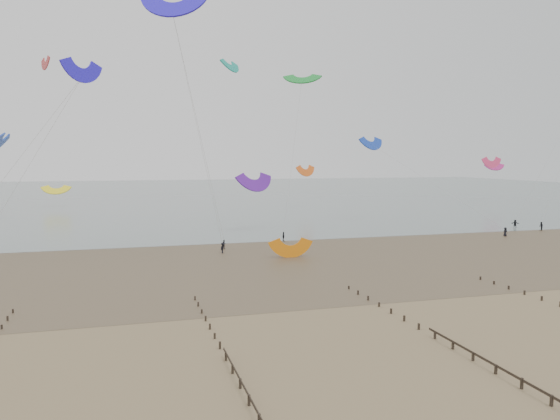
# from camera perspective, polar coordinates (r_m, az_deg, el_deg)

# --- Properties ---
(ground) EXTENTS (500.00, 500.00, 0.00)m
(ground) POSITION_cam_1_polar(r_m,az_deg,el_deg) (53.00, 8.37, -11.43)
(ground) COLOR brown
(ground) RESTS_ON ground
(sea_and_shore) EXTENTS (500.00, 665.00, 0.03)m
(sea_and_shore) POSITION_cam_1_polar(r_m,az_deg,el_deg) (83.73, -4.05, -5.13)
(sea_and_shore) COLOR #475654
(sea_and_shore) RESTS_ON ground
(groynes) EXTENTS (72.16, 50.16, 1.00)m
(groynes) POSITION_cam_1_polar(r_m,az_deg,el_deg) (39.83, 25.98, -17.01)
(groynes) COLOR black
(groynes) RESTS_ON ground
(kitesurfers) EXTENTS (113.59, 16.30, 1.88)m
(kitesurfers) POSITION_cam_1_polar(r_m,az_deg,el_deg) (107.10, 10.91, -2.43)
(kitesurfers) COLOR black
(kitesurfers) RESTS_ON ground
(grounded_kite) EXTENTS (6.01, 4.79, 3.20)m
(grounded_kite) POSITION_cam_1_polar(r_m,az_deg,el_deg) (84.82, 1.13, -4.99)
(grounded_kite) COLOR orange
(grounded_kite) RESTS_ON ground
(kites_airborne) EXTENTS (241.13, 121.22, 45.83)m
(kites_airborne) POSITION_cam_1_polar(r_m,az_deg,el_deg) (135.02, -14.92, 7.52)
(kites_airborne) COLOR #5C199F
(kites_airborne) RESTS_ON ground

